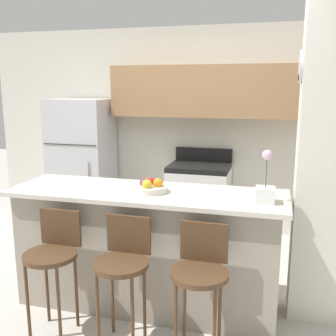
% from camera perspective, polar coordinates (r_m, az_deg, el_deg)
% --- Properties ---
extents(ground_plane, '(14.00, 14.00, 0.00)m').
position_cam_1_polar(ground_plane, '(3.57, -3.04, -19.07)').
color(ground_plane, beige).
extents(wall_back, '(5.60, 0.38, 2.55)m').
position_cam_1_polar(wall_back, '(4.91, 5.20, 7.45)').
color(wall_back, silver).
rests_on(wall_back, ground_plane).
extents(pillar_right, '(0.38, 0.32, 2.55)m').
position_cam_1_polar(pillar_right, '(3.21, 21.32, 1.10)').
color(pillar_right, silver).
rests_on(pillar_right, ground_plane).
extents(counter_bar, '(2.24, 0.69, 1.00)m').
position_cam_1_polar(counter_bar, '(3.34, -3.14, -11.59)').
color(counter_bar, gray).
rests_on(counter_bar, ground_plane).
extents(refrigerator, '(0.74, 0.63, 1.67)m').
position_cam_1_polar(refrigerator, '(5.22, -12.33, 0.52)').
color(refrigerator, silver).
rests_on(refrigerator, ground_plane).
extents(stove_range, '(0.72, 0.61, 1.07)m').
position_cam_1_polar(stove_range, '(4.83, 4.51, -4.73)').
color(stove_range, white).
rests_on(stove_range, ground_plane).
extents(bar_stool_left, '(0.39, 0.39, 0.92)m').
position_cam_1_polar(bar_stool_left, '(3.08, -16.33, -11.98)').
color(bar_stool_left, '#4C331E').
rests_on(bar_stool_left, ground_plane).
extents(bar_stool_mid, '(0.39, 0.39, 0.92)m').
position_cam_1_polar(bar_stool_mid, '(2.84, -6.55, -13.57)').
color(bar_stool_mid, '#4C331E').
rests_on(bar_stool_mid, ground_plane).
extents(bar_stool_right, '(0.39, 0.39, 0.92)m').
position_cam_1_polar(bar_stool_right, '(2.71, 4.72, -14.91)').
color(bar_stool_right, '#4C331E').
rests_on(bar_stool_right, ground_plane).
extents(orchid_vase, '(0.14, 0.14, 0.39)m').
position_cam_1_polar(orchid_vase, '(2.92, 13.95, -3.03)').
color(orchid_vase, white).
rests_on(orchid_vase, counter_bar).
extents(fruit_bowl, '(0.27, 0.27, 0.12)m').
position_cam_1_polar(fruit_bowl, '(3.13, -2.54, -2.80)').
color(fruit_bowl, silver).
rests_on(fruit_bowl, counter_bar).
extents(trash_bin, '(0.28, 0.28, 0.38)m').
position_cam_1_polar(trash_bin, '(4.97, -6.96, -7.60)').
color(trash_bin, black).
rests_on(trash_bin, ground_plane).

